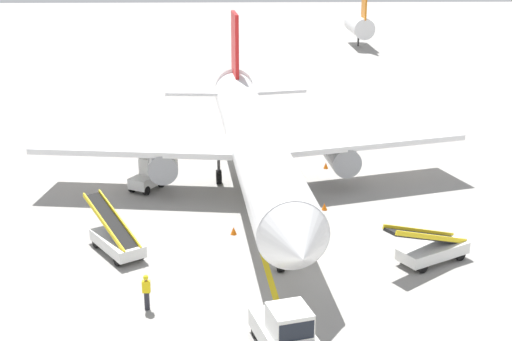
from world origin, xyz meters
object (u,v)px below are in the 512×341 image
baggage_tug_near_wing (148,176)px  safety_cone_wingtip_left (290,221)px  safety_cone_wingtip_right (291,307)px  airliner (254,140)px  safety_cone_tail_area (324,206)px  pushback_tug (286,331)px  belt_loader_forward_hold (431,248)px  safety_cone_nose_left (234,231)px  ground_crew_marshaller (146,291)px  belt_loader_aft_hold (116,239)px  safety_cone_nose_right (326,165)px

baggage_tug_near_wing → safety_cone_wingtip_left: size_ratio=6.20×
baggage_tug_near_wing → safety_cone_wingtip_right: 18.27m
airliner → safety_cone_tail_area: 6.50m
safety_cone_wingtip_right → pushback_tug: bearing=-98.8°
belt_loader_forward_hold → safety_cone_nose_left: belt_loader_forward_hold is taller
baggage_tug_near_wing → ground_crew_marshaller: 15.98m
ground_crew_marshaller → baggage_tug_near_wing: bearing=96.3°
ground_crew_marshaller → safety_cone_nose_left: bearing=64.9°
safety_cone_nose_left → safety_cone_tail_area: same height
baggage_tug_near_wing → safety_cone_wingtip_right: (8.21, -16.31, -0.71)m
airliner → ground_crew_marshaller: airliner is taller
pushback_tug → belt_loader_aft_hold: 12.70m
airliner → safety_cone_wingtip_left: (1.96, -6.02, -3.20)m
airliner → safety_cone_wingtip_right: 16.36m
airliner → safety_cone_nose_left: 8.10m
belt_loader_forward_hold → airliner: bearing=128.1°
belt_loader_forward_hold → safety_cone_wingtip_left: 8.57m
airliner → safety_cone_nose_right: airliner is taller
safety_cone_nose_left → safety_cone_tail_area: (5.54, 3.55, 0.00)m
airliner → belt_loader_aft_hold: bearing=-128.1°
safety_cone_tail_area → safety_cone_wingtip_right: bearing=-103.6°
airliner → belt_loader_forward_hold: (8.77, -11.18, -2.64)m
safety_cone_nose_left → pushback_tug: bearing=-80.1°
belt_loader_forward_hold → safety_cone_wingtip_left: size_ratio=11.27×
safety_cone_nose_left → baggage_tug_near_wing: bearing=126.4°
belt_loader_forward_hold → safety_cone_nose_left: size_ratio=11.27×
airliner → safety_cone_nose_right: size_ratio=80.33×
airliner → pushback_tug: size_ratio=8.89×
belt_loader_forward_hold → ground_crew_marshaller: belt_loader_forward_hold is taller
safety_cone_wingtip_left → safety_cone_tail_area: size_ratio=1.00×
pushback_tug → safety_cone_wingtip_right: (0.49, 3.20, -0.77)m
safety_cone_tail_area → safety_cone_wingtip_left: bearing=-135.2°
pushback_tug → ground_crew_marshaller: (-5.95, 3.63, -0.08)m
belt_loader_forward_hold → belt_loader_aft_hold: same height
pushback_tug → airliner: bearing=92.3°
pushback_tug → safety_cone_nose_left: 12.08m
safety_cone_nose_left → safety_cone_tail_area: 6.58m
pushback_tug → belt_loader_forward_hold: 11.34m
pushback_tug → safety_cone_wingtip_right: size_ratio=9.04×
pushback_tug → safety_cone_tail_area: size_ratio=9.04×
safety_cone_wingtip_left → baggage_tug_near_wing: bearing=144.6°
baggage_tug_near_wing → belt_loader_aft_hold: size_ratio=0.56×
belt_loader_aft_hold → safety_cone_nose_right: bearing=47.2°
pushback_tug → safety_cone_nose_right: size_ratio=9.04×
airliner → pushback_tug: bearing=-87.7°
safety_cone_wingtip_right → safety_cone_tail_area: same height
safety_cone_nose_left → safety_cone_wingtip_right: (2.58, -8.68, 0.00)m
safety_cone_nose_right → safety_cone_wingtip_left: (-3.35, -10.30, 0.00)m
airliner → safety_cone_nose_left: bearing=-100.3°
belt_loader_forward_hold → ground_crew_marshaller: bearing=-162.6°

